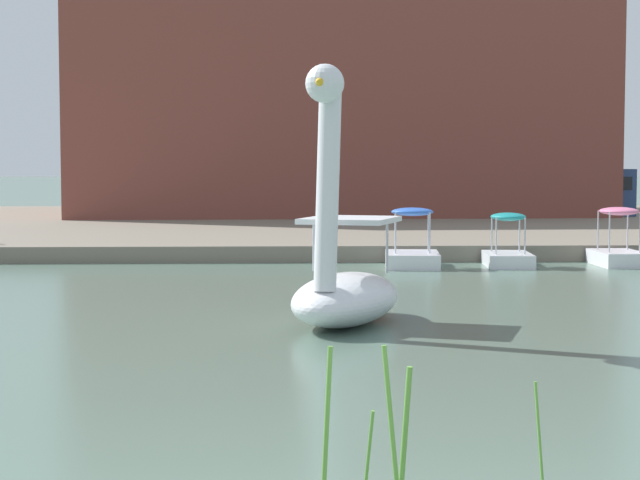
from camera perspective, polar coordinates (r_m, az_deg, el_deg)
The scene contains 7 objects.
shore_bank_far at distance 40.33m, azimuth -1.42°, elevation 0.84°, with size 158.62×27.93×0.41m, color slate.
swan_boat at distance 15.89m, azimuth 1.28°, elevation -2.09°, with size 2.36×3.38×3.82m.
pedal_boat_pink at distance 26.68m, azimuth 15.77°, elevation -0.37°, with size 1.07×1.87×1.42m.
pedal_boat_teal at distance 25.88m, azimuth 10.08°, elevation -0.52°, with size 1.23×1.98×1.29m.
pedal_boat_blue at distance 25.37m, azimuth 4.98°, elevation -0.61°, with size 1.44×2.07×1.42m.
parked_van at distance 44.43m, azimuth 13.47°, elevation 2.61°, with size 4.74×2.13×1.90m.
apartment_block at distance 46.99m, azimuth 0.64°, elevation 8.01°, with size 21.46×13.42×10.61m, color brown.
Camera 1 is at (-0.61, -4.95, 2.38)m, focal length 59.44 mm.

